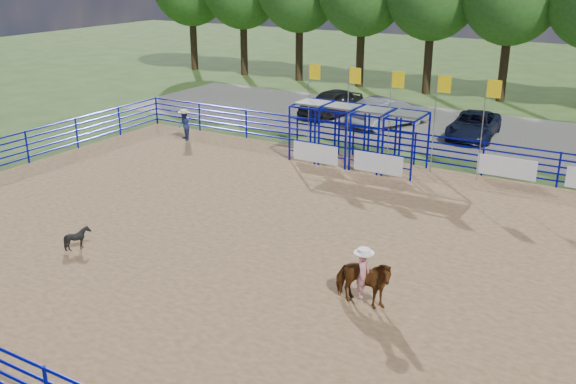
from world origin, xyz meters
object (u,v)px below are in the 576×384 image
at_px(calf, 78,238).
at_px(car_c, 474,125).
at_px(car_a, 331,103).
at_px(spectator_cowboy, 184,125).
at_px(car_b, 388,112).
at_px(horse_and_rider, 363,278).

distance_m(calf, car_c, 21.07).
relative_size(car_a, car_c, 0.97).
xyz_separation_m(spectator_cowboy, car_b, (7.71, 7.99, 0.00)).
bearing_deg(spectator_cowboy, car_b, 46.04).
height_order(calf, spectator_cowboy, spectator_cowboy).
bearing_deg(car_a, calf, -73.44).
distance_m(calf, spectator_cowboy, 13.11).
height_order(spectator_cowboy, car_a, car_a).
relative_size(calf, car_a, 0.16).
bearing_deg(horse_and_rider, car_c, 96.68).
distance_m(spectator_cowboy, car_b, 11.10).
relative_size(horse_and_rider, car_b, 0.47).
bearing_deg(horse_and_rider, calf, -171.80).
xyz_separation_m(car_b, car_c, (4.71, -0.04, -0.14)).
distance_m(car_a, car_c, 8.51).
distance_m(car_b, car_c, 4.71).
xyz_separation_m(car_a, car_b, (3.78, -0.54, 0.02)).
xyz_separation_m(calf, car_c, (6.99, 19.88, 0.27)).
height_order(car_a, car_b, car_b).
bearing_deg(calf, car_c, -35.26).
height_order(horse_and_rider, calf, horse_and_rider).
distance_m(spectator_cowboy, car_c, 14.74).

